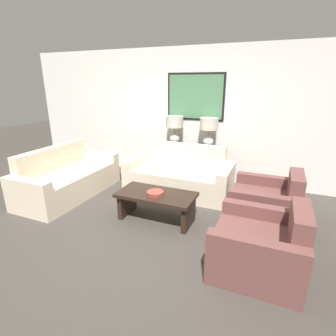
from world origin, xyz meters
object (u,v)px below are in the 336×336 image
(couch_by_back_wall, at_px, (179,177))
(couch_by_side, at_px, (68,179))
(table_lamp_left, at_px, (175,126))
(armchair_near_camera, at_px, (261,247))
(table_lamp_right, at_px, (209,128))
(coffee_table, at_px, (156,201))
(decorative_bowl, at_px, (155,193))
(armchair_near_back_wall, at_px, (267,205))
(console_table, at_px, (190,163))

(couch_by_back_wall, relative_size, couch_by_side, 1.00)
(table_lamp_left, xyz_separation_m, armchair_near_camera, (1.93, -2.34, -0.85))
(table_lamp_right, xyz_separation_m, coffee_table, (-0.29, -1.78, -0.82))
(couch_by_side, bearing_deg, decorative_bowl, -8.52)
(coffee_table, bearing_deg, table_lamp_right, 80.67)
(couch_by_back_wall, height_order, armchair_near_back_wall, couch_by_back_wall)
(armchair_near_back_wall, distance_m, armchair_near_camera, 1.12)
(couch_by_side, xyz_separation_m, armchair_near_back_wall, (3.41, 0.33, -0.01))
(couch_by_back_wall, height_order, decorative_bowl, couch_by_back_wall)
(couch_by_back_wall, distance_m, decorative_bowl, 1.21)
(console_table, relative_size, table_lamp_left, 2.12)
(table_lamp_right, relative_size, couch_by_back_wall, 0.31)
(table_lamp_left, height_order, coffee_table, table_lamp_left)
(table_lamp_right, relative_size, decorative_bowl, 2.40)
(table_lamp_right, relative_size, armchair_near_back_wall, 0.63)
(table_lamp_left, distance_m, couch_by_side, 2.30)
(console_table, bearing_deg, coffee_table, -87.99)
(console_table, xyz_separation_m, armchair_near_back_wall, (1.58, -1.22, -0.09))
(console_table, distance_m, table_lamp_right, 0.84)
(couch_by_back_wall, bearing_deg, armchair_near_back_wall, -20.22)
(console_table, height_order, couch_by_side, couch_by_side)
(couch_by_back_wall, height_order, couch_by_side, same)
(couch_by_side, height_order, armchair_near_back_wall, couch_by_side)
(table_lamp_right, relative_size, armchair_near_camera, 0.63)
(couch_by_back_wall, xyz_separation_m, armchair_near_camera, (1.58, -1.70, -0.01))
(table_lamp_right, distance_m, decorative_bowl, 1.98)
(couch_by_back_wall, bearing_deg, armchair_near_camera, -47.22)
(table_lamp_right, bearing_deg, coffee_table, -99.33)
(table_lamp_left, relative_size, armchair_near_camera, 0.63)
(table_lamp_left, distance_m, coffee_table, 2.00)
(table_lamp_right, relative_size, coffee_table, 0.52)
(table_lamp_right, bearing_deg, decorative_bowl, -98.71)
(table_lamp_left, height_order, couch_by_side, table_lamp_left)
(couch_by_back_wall, relative_size, decorative_bowl, 7.85)
(table_lamp_left, relative_size, couch_by_back_wall, 0.31)
(table_lamp_left, xyz_separation_m, armchair_near_back_wall, (1.93, -1.22, -0.85))
(console_table, bearing_deg, decorative_bowl, -87.70)
(console_table, distance_m, armchair_near_camera, 2.83)
(table_lamp_left, xyz_separation_m, decorative_bowl, (0.43, -1.84, -0.67))
(table_lamp_left, relative_size, coffee_table, 0.52)
(table_lamp_left, xyz_separation_m, couch_by_side, (-1.48, -1.55, -0.84))
(table_lamp_left, bearing_deg, decorative_bowl, -76.86)
(couch_by_back_wall, distance_m, coffee_table, 1.14)
(armchair_near_back_wall, bearing_deg, decorative_bowl, -157.66)
(armchair_near_camera, bearing_deg, coffee_table, 159.65)
(couch_by_back_wall, height_order, coffee_table, couch_by_back_wall)
(decorative_bowl, bearing_deg, couch_by_back_wall, 93.52)
(couch_by_back_wall, bearing_deg, console_table, 90.00)
(table_lamp_left, xyz_separation_m, couch_by_back_wall, (0.36, -0.64, -0.84))
(console_table, height_order, armchair_near_back_wall, armchair_near_back_wall)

